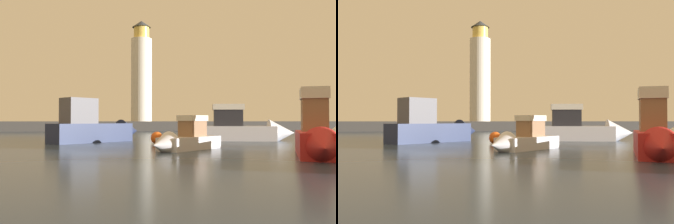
# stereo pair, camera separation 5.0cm
# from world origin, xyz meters

# --- Properties ---
(ground_plane) EXTENTS (220.00, 220.00, 0.00)m
(ground_plane) POSITION_xyz_m (0.00, 32.33, 0.00)
(ground_plane) COLOR #2D3D51
(breakwater) EXTENTS (83.12, 5.57, 1.72)m
(breakwater) POSITION_xyz_m (0.00, 64.67, 0.86)
(breakwater) COLOR #423F3D
(breakwater) RESTS_ON ground_plane
(lighthouse) EXTENTS (3.83, 3.83, 18.69)m
(lighthouse) POSITION_xyz_m (2.68, 64.67, 10.57)
(lighthouse) COLOR silver
(lighthouse) RESTS_ON breakwater
(motorboat_2) EXTENTS (9.01, 4.61, 3.88)m
(motorboat_2) POSITION_xyz_m (9.19, 29.61, 1.05)
(motorboat_2) COLOR silver
(motorboat_2) RESTS_ON ground_plane
(motorboat_3) EXTENTS (5.03, 7.48, 3.87)m
(motorboat_3) POSITION_xyz_m (6.92, 14.91, 1.10)
(motorboat_3) COLOR #B21E1E
(motorboat_3) RESTS_ON ground_plane
(motorboat_5) EXTENTS (5.66, 5.29, 2.53)m
(motorboat_5) POSITION_xyz_m (1.02, 20.12, 0.67)
(motorboat_5) COLOR silver
(motorboat_5) RESTS_ON ground_plane
(motorboat_6) EXTENTS (8.51, 7.18, 3.94)m
(motorboat_6) POSITION_xyz_m (-4.58, 30.10, 1.25)
(motorboat_6) COLOR #1E284C
(motorboat_6) RESTS_ON ground_plane
(mooring_buoy) EXTENTS (0.98, 0.98, 0.98)m
(mooring_buoy) POSITION_xyz_m (0.20, 26.41, 0.49)
(mooring_buoy) COLOR #EA5919
(mooring_buoy) RESTS_ON ground_plane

